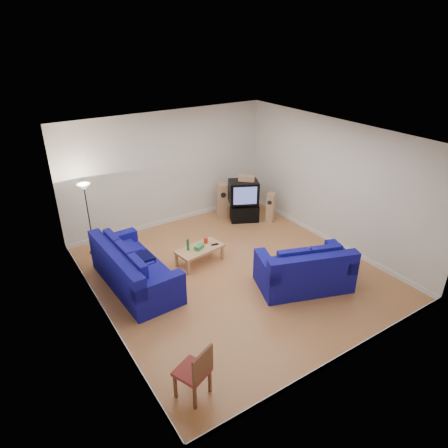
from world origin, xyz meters
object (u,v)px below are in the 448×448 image
sofa_three_seat (133,272)px  coffee_table (200,250)px  sofa_loveseat (305,272)px  television (243,192)px  tv_stand (244,213)px

sofa_three_seat → coffee_table: 1.70m
sofa_loveseat → television: 3.61m
coffee_table → sofa_loveseat: bearing=-56.2°
coffee_table → tv_stand: bearing=30.5°
tv_stand → television: (-0.04, 0.02, 0.66)m
sofa_loveseat → tv_stand: 3.56m
coffee_table → tv_stand: size_ratio=1.48×
sofa_loveseat → coffee_table: bearing=143.3°
sofa_three_seat → sofa_loveseat: (3.11, -2.08, 0.01)m
sofa_loveseat → coffee_table: sofa_loveseat is taller
tv_stand → sofa_three_seat: bearing=-134.7°
sofa_loveseat → tv_stand: sofa_loveseat is taller
television → tv_stand: bearing=-0.8°
sofa_three_seat → television: 4.22m
sofa_three_seat → tv_stand: size_ratio=3.18×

